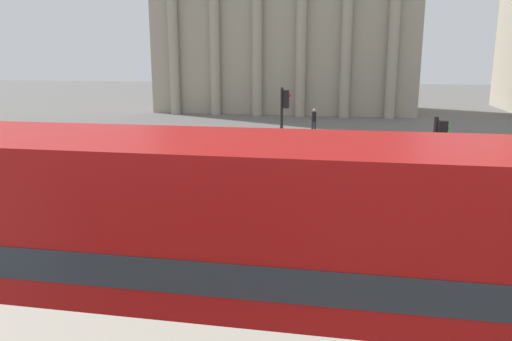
{
  "coord_description": "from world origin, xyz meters",
  "views": [
    {
      "loc": [
        -0.54,
        -2.49,
        5.14
      ],
      "look_at": [
        -3.88,
        15.2,
        1.04
      ],
      "focal_mm": 35.0,
      "sensor_mm": 36.0,
      "label": 1
    }
  ],
  "objects_px": {
    "double_decker_bus": "(228,258)",
    "traffic_light_near": "(436,165)",
    "traffic_light_mid": "(283,123)",
    "pedestrian_black": "(314,119)",
    "car_navy": "(505,171)"
  },
  "relations": [
    {
      "from": "traffic_light_near",
      "to": "car_navy",
      "type": "relative_size",
      "value": 0.87
    },
    {
      "from": "traffic_light_near",
      "to": "traffic_light_mid",
      "type": "relative_size",
      "value": 0.92
    },
    {
      "from": "pedestrian_black",
      "to": "double_decker_bus",
      "type": "bearing_deg",
      "value": -33.43
    },
    {
      "from": "traffic_light_near",
      "to": "pedestrian_black",
      "type": "height_order",
      "value": "traffic_light_near"
    },
    {
      "from": "double_decker_bus",
      "to": "pedestrian_black",
      "type": "xyz_separation_m",
      "value": [
        -0.75,
        27.74,
        -1.29
      ]
    },
    {
      "from": "traffic_light_near",
      "to": "traffic_light_mid",
      "type": "distance_m",
      "value": 7.85
    },
    {
      "from": "car_navy",
      "to": "traffic_light_mid",
      "type": "bearing_deg",
      "value": -5.36
    },
    {
      "from": "traffic_light_mid",
      "to": "pedestrian_black",
      "type": "height_order",
      "value": "traffic_light_mid"
    },
    {
      "from": "double_decker_bus",
      "to": "traffic_light_mid",
      "type": "xyz_separation_m",
      "value": [
        -0.9,
        12.84,
        0.34
      ]
    },
    {
      "from": "double_decker_bus",
      "to": "traffic_light_near",
      "type": "height_order",
      "value": "double_decker_bus"
    },
    {
      "from": "traffic_light_mid",
      "to": "car_navy",
      "type": "relative_size",
      "value": 0.95
    },
    {
      "from": "traffic_light_mid",
      "to": "pedestrian_black",
      "type": "bearing_deg",
      "value": 89.44
    },
    {
      "from": "double_decker_bus",
      "to": "pedestrian_black",
      "type": "relative_size",
      "value": 6.49
    },
    {
      "from": "traffic_light_near",
      "to": "pedestrian_black",
      "type": "distance_m",
      "value": 21.64
    },
    {
      "from": "car_navy",
      "to": "pedestrian_black",
      "type": "distance_m",
      "value": 15.97
    }
  ]
}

